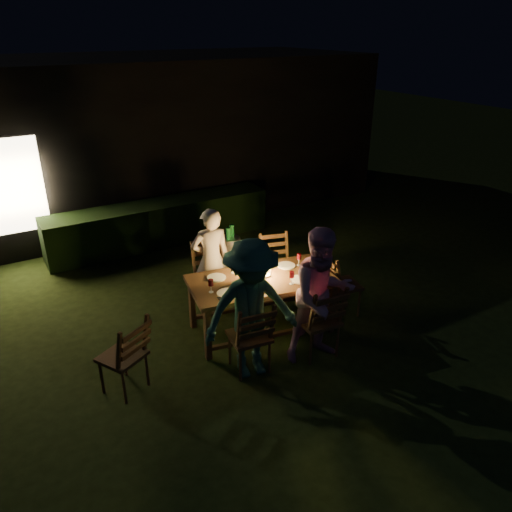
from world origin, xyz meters
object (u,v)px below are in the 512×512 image
side_table (231,256)px  lantern (264,265)px  chair_spare (125,368)px  person_house_side (211,260)px  chair_far_left (213,289)px  ice_bucket (230,244)px  bottle_bucket_b (232,240)px  chair_near_right (318,332)px  chair_end (341,294)px  bottle_bucket_a (228,243)px  chair_near_left (250,348)px  person_opp_left (251,310)px  chair_far_right (277,278)px  bottle_table (243,272)px  person_opp_right (322,296)px  dining_table (262,284)px

side_table → lantern: bearing=-92.4°
chair_spare → person_house_side: 2.08m
chair_far_left → ice_bucket: 0.71m
bottle_bucket_b → chair_near_right: bearing=-85.1°
chair_end → chair_spare: chair_spare is taller
bottle_bucket_a → chair_near_left: bearing=-109.8°
chair_end → person_opp_left: size_ratio=0.57×
chair_near_right → person_house_side: bearing=115.2°
person_house_side → ice_bucket: bearing=-145.5°
chair_near_left → person_house_side: person_house_side is taller
chair_far_left → bottle_bucket_a: 0.71m
chair_far_right → bottle_bucket_b: 0.90m
bottle_bucket_b → person_opp_left: bearing=-111.5°
chair_near_left → bottle_table: bearing=73.1°
person_opp_right → lantern: person_opp_right is taller
chair_near_left → person_opp_right: person_opp_right is taller
dining_table → bottle_bucket_a: (0.05, 1.04, 0.18)m
chair_near_right → bottle_table: bearing=128.0°
chair_far_right → chair_end: size_ratio=1.02×
side_table → bottle_table: bearing=-108.6°
chair_far_right → person_house_side: bearing=3.4°
person_opp_left → dining_table: bearing=61.2°
bottle_table → bottle_bucket_b: bearing=69.7°
chair_near_right → bottle_bucket_b: chair_near_right is taller
chair_near_left → bottle_table: size_ratio=3.64×
chair_spare → lantern: lantern is taller
ice_bucket → person_house_side: bearing=-154.9°
dining_table → person_house_side: (-0.31, 0.88, 0.06)m
person_house_side → lantern: bearing=123.0°
person_opp_right → chair_spare: bearing=175.0°
chair_near_right → chair_spare: 2.34m
chair_far_right → bottle_bucket_b: (-0.52, 0.44, 0.58)m
person_opp_right → side_table: person_opp_right is taller
person_house_side → person_opp_right: size_ratio=0.89×
chair_far_right → person_opp_right: person_opp_right is taller
person_opp_left → bottle_bucket_a: 1.88m
chair_near_left → chair_far_left: bearing=87.7°
ice_bucket → bottle_bucket_b: bottle_bucket_b is taller
chair_end → bottle_table: bottle_table is taller
chair_far_left → chair_near_left: bearing=86.1°
person_house_side → side_table: 0.47m
bottle_bucket_b → person_house_side: bearing=-153.2°
person_opp_right → bottle_table: person_opp_right is taller
dining_table → chair_near_right: size_ratio=1.90×
chair_spare → ice_bucket: 2.54m
chair_near_left → person_house_side: 1.66m
lantern → ice_bucket: bearing=87.6°
chair_far_left → bottle_table: bearing=100.7°
ice_bucket → side_table: bearing=-90.0°
chair_spare → person_house_side: size_ratio=0.65×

